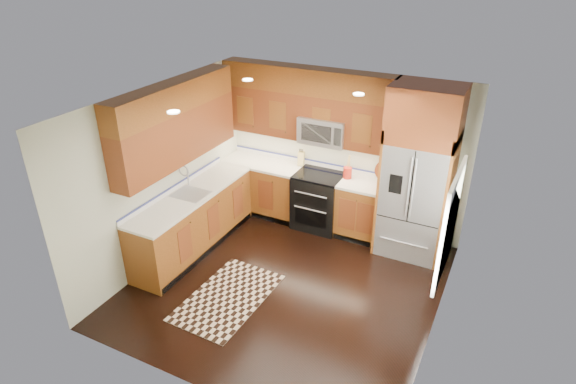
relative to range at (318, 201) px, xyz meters
The scene contains 16 objects.
ground 1.75m from the range, 81.47° to the right, with size 4.00×4.00×0.00m, color black.
wall_back 0.93m from the range, 53.04° to the left, with size 4.00×0.02×2.60m, color beige.
wall_left 2.56m from the range, 136.38° to the right, with size 0.02×4.00×2.60m, color beige.
wall_right 2.92m from the range, 36.55° to the right, with size 0.02×4.00×2.60m, color beige.
window 2.83m from the range, 33.39° to the right, with size 0.04×1.10×1.30m.
base_cabinets 1.25m from the range, 141.90° to the right, with size 2.85×3.00×0.90m.
countertop 1.16m from the range, 142.09° to the right, with size 2.86×3.01×0.04m.
upper_cabinets 1.89m from the range, 147.22° to the right, with size 2.85×3.00×1.15m.
range is the anchor object (origin of this frame).
microwave 1.20m from the range, 90.19° to the left, with size 0.76×0.40×0.42m.
refrigerator 1.76m from the range, ahead, with size 0.98×0.75×2.60m.
sink_faucet 2.13m from the range, 135.87° to the right, with size 0.54×0.44×0.37m.
rug 2.35m from the range, 98.28° to the right, with size 0.92×1.53×0.01m, color black.
knife_block 0.77m from the range, 151.19° to the left, with size 0.14×0.17×0.28m.
utensil_crock 0.75m from the range, 12.45° to the left, with size 0.18×0.18×0.39m.
cutting_board 1.14m from the range, 15.23° to the left, with size 0.34×0.34×0.02m, color brown.
Camera 1 is at (2.43, -4.83, 4.23)m, focal length 30.00 mm.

